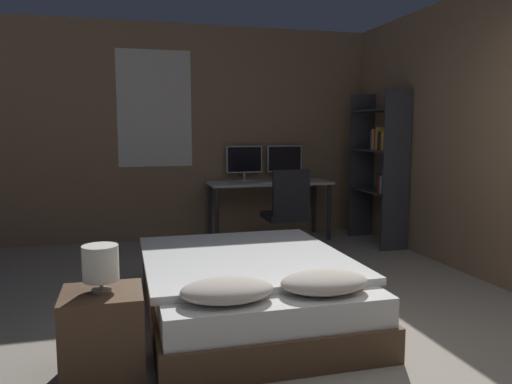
# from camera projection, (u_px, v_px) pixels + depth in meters

# --- Properties ---
(wall_back) EXTENTS (12.00, 0.08, 2.70)m
(wall_back) POSITION_uv_depth(u_px,v_px,m) (234.00, 133.00, 6.51)
(wall_back) COLOR #8E7051
(wall_back) RESTS_ON ground_plane
(wall_side_right) EXTENTS (0.06, 12.00, 2.70)m
(wall_side_right) POSITION_uv_depth(u_px,v_px,m) (509.00, 134.00, 4.31)
(wall_side_right) COLOR #8E7051
(wall_side_right) RESTS_ON ground_plane
(bed) EXTENTS (1.48, 1.94, 0.53)m
(bed) POSITION_uv_depth(u_px,v_px,m) (248.00, 288.00, 3.67)
(bed) COLOR brown
(bed) RESTS_ON ground_plane
(nightstand) EXTENTS (0.44, 0.42, 0.50)m
(nightstand) POSITION_uv_depth(u_px,v_px,m) (103.00, 335.00, 2.79)
(nightstand) COLOR brown
(nightstand) RESTS_ON ground_plane
(bedside_lamp) EXTENTS (0.20, 0.20, 0.26)m
(bedside_lamp) POSITION_uv_depth(u_px,v_px,m) (101.00, 264.00, 2.74)
(bedside_lamp) COLOR gray
(bedside_lamp) RESTS_ON nightstand
(desk) EXTENTS (1.54, 0.61, 0.74)m
(desk) POSITION_uv_depth(u_px,v_px,m) (269.00, 188.00, 6.34)
(desk) COLOR beige
(desk) RESTS_ON ground_plane
(monitor_left) EXTENTS (0.47, 0.16, 0.45)m
(monitor_left) POSITION_uv_depth(u_px,v_px,m) (244.00, 161.00, 6.42)
(monitor_left) COLOR #B7B7BC
(monitor_left) RESTS_ON desk
(monitor_right) EXTENTS (0.47, 0.16, 0.45)m
(monitor_right) POSITION_uv_depth(u_px,v_px,m) (285.00, 160.00, 6.56)
(monitor_right) COLOR #B7B7BC
(monitor_right) RESTS_ON desk
(keyboard) EXTENTS (0.38, 0.13, 0.02)m
(keyboard) POSITION_uv_depth(u_px,v_px,m) (274.00, 182.00, 6.13)
(keyboard) COLOR #B7B7BC
(keyboard) RESTS_ON desk
(computer_mouse) EXTENTS (0.07, 0.05, 0.04)m
(computer_mouse) POSITION_uv_depth(u_px,v_px,m) (295.00, 181.00, 6.21)
(computer_mouse) COLOR #B7B7BC
(computer_mouse) RESTS_ON desk
(office_chair) EXTENTS (0.52, 0.52, 0.96)m
(office_chair) POSITION_uv_depth(u_px,v_px,m) (287.00, 220.00, 5.64)
(office_chair) COLOR black
(office_chair) RESTS_ON ground_plane
(bookshelf) EXTENTS (0.34, 0.88, 1.84)m
(bookshelf) POSITION_uv_depth(u_px,v_px,m) (382.00, 159.00, 5.99)
(bookshelf) COLOR #333338
(bookshelf) RESTS_ON ground_plane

